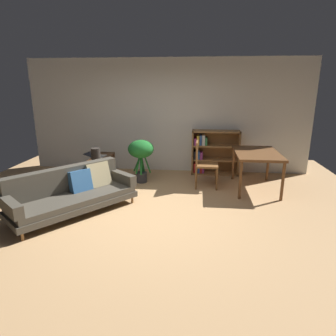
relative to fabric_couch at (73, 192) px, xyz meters
The scene contains 10 objects.
ground_plane 1.36m from the fabric_couch, ahead, with size 8.16×8.16×0.00m, color tan.
back_wall_panel 3.17m from the fabric_couch, 64.01° to the left, with size 6.80×0.10×2.70m, color silver.
fabric_couch is the anchor object (origin of this frame).
media_console 1.63m from the fabric_couch, 92.83° to the left, with size 0.36×1.21×0.53m.
open_laptop 1.77m from the fabric_couch, 96.12° to the left, with size 0.48×0.38×0.08m.
desk_speaker 1.39m from the fabric_couch, 92.02° to the left, with size 0.19×0.19×0.28m.
potted_floor_plant 1.89m from the fabric_couch, 62.52° to the left, with size 0.56×0.56×0.95m.
dining_table 3.60m from the fabric_couch, 24.04° to the left, with size 0.86×1.31×0.78m.
dining_chair_near 2.66m from the fabric_couch, 34.08° to the left, with size 0.47×0.44×0.97m.
bookshelf 3.48m from the fabric_couch, 46.03° to the left, with size 1.12×0.35×1.05m.
Camera 1 is at (0.76, -4.43, 2.08)m, focal length 31.21 mm.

